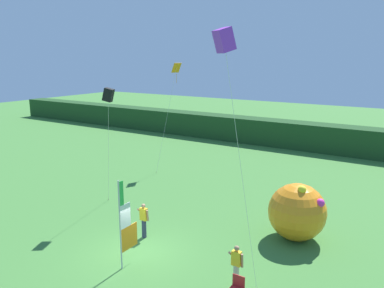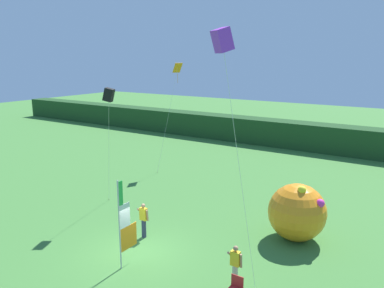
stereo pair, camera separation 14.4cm
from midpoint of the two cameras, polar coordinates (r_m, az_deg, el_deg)
The scene contains 10 objects.
ground_plane at distance 17.85m, azimuth -7.99°, elevation -15.85°, with size 120.00×120.00×0.00m, color #3D7533.
distant_treeline at distance 37.88m, azimuth 16.38°, elevation 1.18°, with size 80.00×2.40×2.48m, color #1E421E.
banner_flag at distance 16.25m, azimuth -9.73°, elevation -11.72°, with size 0.06×1.03×3.81m.
person_near_banner at distance 15.24m, azimuth 6.72°, elevation -17.38°, with size 0.55×0.48×1.66m.
person_mid_field at distance 18.89m, azimuth -6.97°, elevation -11.04°, with size 0.55×0.48×1.72m.
inflatable_balloon at distance 19.07m, azimuth 15.53°, elevation -9.72°, with size 2.73×2.73×2.83m.
folding_chair at distance 14.70m, azimuth 6.77°, elevation -20.31°, with size 0.51×0.51×0.89m.
kite_orange_diamond_0 at distance 29.73m, azimuth -2.17°, elevation 10.42°, with size 0.75×2.95×8.09m.
kite_black_box_1 at distance 20.97m, azimuth -12.05°, elevation 7.09°, with size 1.87×1.41×6.95m.
kite_purple_box_2 at distance 11.66m, azimuth 4.93°, elevation 14.88°, with size 1.23×1.71×9.39m.
Camera 2 is at (10.51, -11.66, 8.52)m, focal length 35.94 mm.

